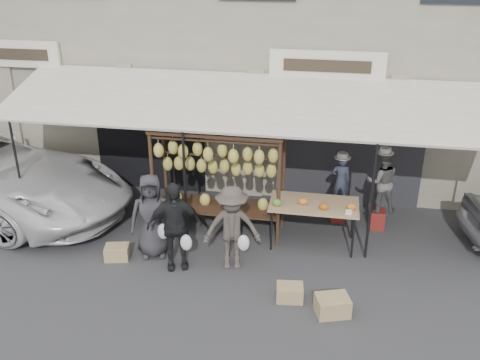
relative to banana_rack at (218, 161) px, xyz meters
The scene contains 15 objects.
ground_plane 2.31m from the banana_rack, 74.53° to the right, with size 90.00×90.00×0.00m, color #2D2D30.
shophouse 5.31m from the banana_rack, 84.71° to the left, with size 24.00×6.15×7.30m.
awning 1.28m from the banana_rack, 54.74° to the left, with size 10.00×2.35×2.92m.
banana_rack is the anchor object (origin of this frame).
produce_table 2.05m from the banana_rack, ahead, with size 1.70×0.90×1.04m.
vendor_left 2.65m from the banana_rack, 20.83° to the left, with size 0.40×0.26×1.09m, color #2E3142.
vendor_right 3.34m from the banana_rack, 12.78° to the left, with size 0.64×0.50×1.32m, color #5B5956.
customer_left 1.68m from the banana_rack, 133.12° to the right, with size 0.81×0.53×1.65m, color #2E2D31.
customer_mid 1.67m from the banana_rack, 109.29° to the right, with size 0.99×0.41×1.68m, color black.
customer_right 1.55m from the banana_rack, 67.24° to the right, with size 1.04×0.60×1.61m, color #463E38.
stool_left 2.92m from the banana_rack, 20.83° to the left, with size 0.28×0.28×0.40m, color maroon.
stool_right 3.57m from the banana_rack, 12.78° to the left, with size 0.29×0.29×0.41m, color maroon.
crate_near_a 3.01m from the banana_rack, 50.96° to the right, with size 0.44×0.34×0.27m, color tan.
crate_near_b 3.60m from the banana_rack, 44.16° to the right, with size 0.52×0.40×0.31m, color tan.
crate_far 2.60m from the banana_rack, 140.50° to the right, with size 0.44×0.34×0.27m, color tan.
Camera 1 is at (1.73, -7.84, 5.49)m, focal length 40.00 mm.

